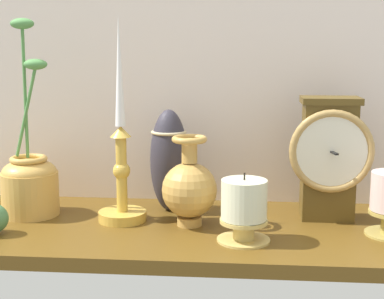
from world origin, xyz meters
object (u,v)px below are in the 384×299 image
object	(u,v)px
mantel_clock	(329,157)
tall_ceramic_vase	(169,160)
candlestick_tall_left	(121,167)
brass_vase_bulbous	(192,187)
brass_vase_jar	(30,180)
pillar_candle_front	(244,208)

from	to	relation	value
mantel_clock	tall_ceramic_vase	bearing A→B (deg)	173.46
candlestick_tall_left	brass_vase_bulbous	distance (cm)	13.58
candlestick_tall_left	brass_vase_jar	xyz separation A→B (cm)	(-18.31, 2.14, -3.37)
mantel_clock	tall_ceramic_vase	world-z (taller)	mantel_clock
brass_vase_bulbous	tall_ceramic_vase	xyz separation A→B (cm)	(-5.28, 9.29, 3.15)
brass_vase_jar	pillar_candle_front	size ratio (longest dim) A/B	3.18
candlestick_tall_left	tall_ceramic_vase	bearing A→B (deg)	44.43
candlestick_tall_left	brass_vase_jar	bearing A→B (deg)	173.34
mantel_clock	candlestick_tall_left	world-z (taller)	candlestick_tall_left
mantel_clock	brass_vase_jar	world-z (taller)	brass_vase_jar
brass_vase_bulbous	pillar_candle_front	xyz separation A→B (cm)	(9.38, -7.87, -1.40)
mantel_clock	brass_vase_jar	size ratio (longest dim) A/B	0.62
brass_vase_jar	pillar_candle_front	distance (cm)	42.44
mantel_clock	brass_vase_jar	xyz separation A→B (cm)	(-56.37, -2.07, -5.20)
brass_vase_bulbous	brass_vase_jar	size ratio (longest dim) A/B	0.44
pillar_candle_front	tall_ceramic_vase	size ratio (longest dim) A/B	0.58
mantel_clock	candlestick_tall_left	distance (cm)	38.33
candlestick_tall_left	pillar_candle_front	bearing A→B (deg)	-22.88
mantel_clock	pillar_candle_front	bearing A→B (deg)	-138.65
candlestick_tall_left	pillar_candle_front	xyz separation A→B (cm)	(22.49, -9.49, -4.54)
pillar_candle_front	tall_ceramic_vase	bearing A→B (deg)	130.49
candlestick_tall_left	pillar_candle_front	distance (cm)	24.83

